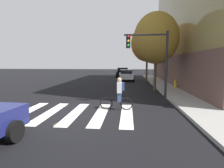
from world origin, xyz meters
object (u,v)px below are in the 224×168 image
at_px(manhole_cover, 62,125).
at_px(fire_hydrant, 175,84).
at_px(traffic_light_near, 152,55).
at_px(sedan_far, 123,72).
at_px(street_tree_mid, 147,43).
at_px(cyclist, 119,94).
at_px(street_tree_near, 156,38).
at_px(sedan_mid, 126,75).

distance_m(manhole_cover, fire_hydrant, 12.29).
height_order(traffic_light_near, fire_hydrant, traffic_light_near).
bearing_deg(sedan_far, street_tree_mid, -66.90).
bearing_deg(traffic_light_near, cyclist, -143.82).
height_order(fire_hydrant, street_tree_mid, street_tree_mid).
bearing_deg(street_tree_near, sedan_mid, 106.11).
distance_m(sedan_far, traffic_light_near, 20.94).
bearing_deg(street_tree_near, sedan_far, 101.60).
xyz_separation_m(manhole_cover, street_tree_near, (4.89, 8.94, 4.47)).
height_order(traffic_light_near, street_tree_mid, street_tree_mid).
relative_size(cyclist, street_tree_near, 0.26).
bearing_deg(street_tree_near, traffic_light_near, -100.68).
xyz_separation_m(street_tree_near, street_tree_mid, (0.07, 7.89, 0.45)).
bearing_deg(fire_hydrant, street_tree_mid, 106.27).
xyz_separation_m(manhole_cover, cyclist, (2.13, 2.46, 0.84)).
relative_size(manhole_cover, cyclist, 0.37).
distance_m(traffic_light_near, street_tree_near, 5.50).
bearing_deg(sedan_far, cyclist, -88.87).
bearing_deg(traffic_light_near, street_tree_mid, 85.40).
bearing_deg(manhole_cover, street_tree_mid, 73.55).
bearing_deg(sedan_mid, sedan_far, 95.13).
distance_m(sedan_mid, street_tree_near, 10.10).
height_order(sedan_mid, sedan_far, sedan_far).
height_order(manhole_cover, sedan_mid, sedan_mid).
bearing_deg(cyclist, fire_hydrant, 58.09).
bearing_deg(street_tree_near, street_tree_mid, 89.46).
bearing_deg(street_tree_mid, traffic_light_near, -94.60).
xyz_separation_m(manhole_cover, street_tree_mid, (4.97, 16.83, 4.91)).
bearing_deg(fire_hydrant, street_tree_near, -149.18).
relative_size(sedan_mid, street_tree_mid, 0.61).
bearing_deg(fire_hydrant, sedan_mid, 120.62).
relative_size(cyclist, traffic_light_near, 0.41).
xyz_separation_m(sedan_mid, traffic_light_near, (1.63, -14.20, 2.09)).
xyz_separation_m(traffic_light_near, street_tree_mid, (1.05, 13.06, 2.06)).
xyz_separation_m(manhole_cover, sedan_far, (1.70, 24.49, 0.83)).
bearing_deg(traffic_light_near, street_tree_near, 79.32).
xyz_separation_m(sedan_far, fire_hydrant, (5.22, -14.35, -0.30)).
distance_m(manhole_cover, street_tree_mid, 18.22).
xyz_separation_m(sedan_mid, fire_hydrant, (4.63, -7.83, -0.24)).
xyz_separation_m(fire_hydrant, street_tree_mid, (-1.95, 6.68, 4.39)).
distance_m(manhole_cover, sedan_mid, 18.13).
height_order(fire_hydrant, street_tree_near, street_tree_near).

